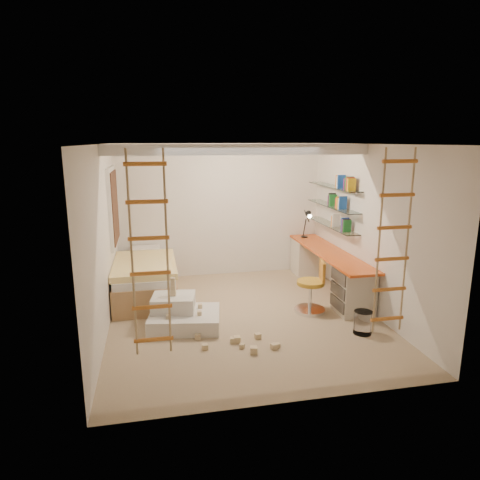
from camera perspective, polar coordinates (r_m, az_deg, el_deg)
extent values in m
plane|color=#9C8364|center=(6.69, 0.52, -10.22)|extent=(4.50, 4.50, 0.00)
cube|color=white|center=(6.44, 0.00, 11.97)|extent=(4.00, 0.18, 0.16)
cube|color=white|center=(7.61, -16.61, 4.27)|extent=(0.06, 1.15, 1.35)
cube|color=#4C2D1E|center=(7.61, -16.31, 4.28)|extent=(0.02, 1.00, 1.20)
cylinder|color=white|center=(6.34, 16.06, -10.51)|extent=(0.26, 0.26, 0.33)
cube|color=#DC5419|center=(7.71, 11.82, -1.59)|extent=(0.55, 2.80, 0.04)
cube|color=beige|center=(8.79, 8.89, -2.18)|extent=(0.52, 0.55, 0.71)
cube|color=beige|center=(6.95, 14.93, -6.61)|extent=(0.52, 0.55, 0.71)
cube|color=#4C4742|center=(6.76, 13.00, -4.79)|extent=(0.02, 0.50, 0.18)
cube|color=#4C4742|center=(6.83, 12.90, -6.55)|extent=(0.02, 0.50, 0.18)
cube|color=#4C4742|center=(6.90, 12.81, -8.27)|extent=(0.02, 0.50, 0.18)
cube|color=white|center=(7.94, 12.11, 1.94)|extent=(0.25, 1.80, 0.01)
cube|color=white|center=(7.89, 12.23, 4.44)|extent=(0.25, 1.80, 0.01)
cube|color=white|center=(7.84, 12.35, 6.96)|extent=(0.25, 1.80, 0.01)
cube|color=#AD7F51|center=(7.63, -12.45, -5.73)|extent=(1.00, 2.00, 0.45)
cube|color=white|center=(7.54, -12.55, -3.68)|extent=(0.95, 1.95, 0.12)
cube|color=yellow|center=(7.37, -12.61, -3.19)|extent=(1.02, 1.60, 0.10)
cube|color=white|center=(8.28, -12.53, -1.32)|extent=(0.55, 0.35, 0.12)
cylinder|color=black|center=(8.72, 8.57, 0.45)|extent=(0.14, 0.14, 0.02)
cylinder|color=black|center=(8.68, 8.61, 1.67)|extent=(0.02, 0.15, 0.36)
cylinder|color=black|center=(8.54, 8.89, 3.19)|extent=(0.02, 0.27, 0.20)
cone|color=black|center=(8.43, 9.19, 3.38)|extent=(0.12, 0.14, 0.15)
cylinder|color=#FFEABF|center=(8.39, 9.28, 3.13)|extent=(0.08, 0.04, 0.08)
cylinder|color=#B88923|center=(6.81, 9.40, -5.64)|extent=(0.51, 0.51, 0.06)
cube|color=#C07925|center=(6.78, 10.92, -4.06)|extent=(0.11, 0.33, 0.31)
cylinder|color=silver|center=(6.88, 9.33, -7.33)|extent=(0.06, 0.06, 0.43)
cylinder|color=silver|center=(6.96, 9.26, -9.19)|extent=(0.58, 0.58, 0.05)
cube|color=silver|center=(6.37, -7.38, -10.47)|extent=(1.11, 0.93, 0.22)
cube|color=silver|center=(6.41, -8.84, -8.24)|extent=(0.68, 0.59, 0.22)
cube|color=#CCB284|center=(6.35, -8.89, -6.97)|extent=(0.09, 0.09, 0.08)
cube|color=#CCB284|center=(6.33, -8.92, -6.33)|extent=(0.08, 0.08, 0.07)
cube|color=#CCB284|center=(6.30, -8.95, -5.51)|extent=(0.07, 0.07, 0.12)
cube|color=#CCB284|center=(6.20, -5.44, -9.69)|extent=(0.06, 0.06, 0.06)
cube|color=#CCB284|center=(6.45, -5.34, -8.77)|extent=(0.06, 0.06, 0.06)
cube|color=#CCB284|center=(6.14, -9.55, -10.03)|extent=(0.06, 0.06, 0.06)
cube|color=#CCB284|center=(5.89, -0.94, -13.24)|extent=(0.07, 0.07, 0.07)
cube|color=#CCB284|center=(5.63, 1.85, -14.54)|extent=(0.07, 0.07, 0.07)
cube|color=#CCB284|center=(5.74, -4.69, -14.02)|extent=(0.07, 0.07, 0.07)
cube|color=#CCB284|center=(6.01, -5.66, -12.72)|extent=(0.07, 0.07, 0.07)
cube|color=#CCB284|center=(6.01, 2.39, -12.69)|extent=(0.07, 0.07, 0.07)
cube|color=#CCB284|center=(5.90, -0.41, -13.20)|extent=(0.07, 0.07, 0.07)
cube|color=#CCB284|center=(5.75, 0.26, -13.89)|extent=(0.07, 0.07, 0.07)
cube|color=#CCB284|center=(5.75, 4.55, -13.97)|extent=(0.07, 0.07, 0.07)
cube|color=#CCB284|center=(5.80, 5.04, -13.73)|extent=(0.07, 0.07, 0.07)
cube|color=#1E722D|center=(7.92, 12.15, 2.76)|extent=(0.14, 0.46, 0.22)
cube|color=#262626|center=(7.87, 12.27, 5.27)|extent=(0.14, 0.58, 0.22)
cube|color=#8C1E7F|center=(7.83, 12.39, 7.81)|extent=(0.14, 0.58, 0.22)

